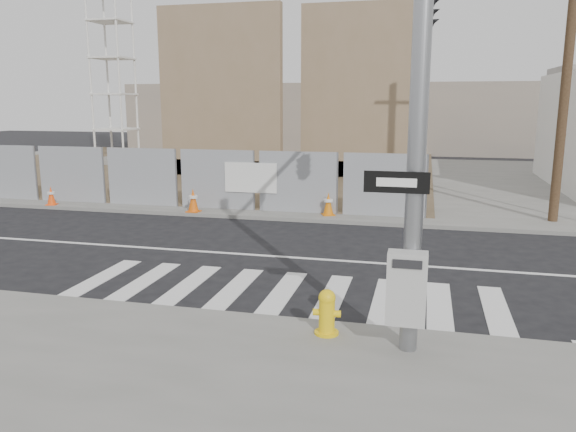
% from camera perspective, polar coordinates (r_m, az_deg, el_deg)
% --- Properties ---
extents(ground, '(100.00, 100.00, 0.00)m').
position_cam_1_polar(ground, '(13.53, 2.08, -4.36)').
color(ground, black).
rests_on(ground, ground).
extents(sidewalk_far, '(50.00, 20.00, 0.12)m').
position_cam_1_polar(sidewalk_far, '(27.12, 8.12, 3.72)').
color(sidewalk_far, slate).
rests_on(sidewalk_far, ground).
extents(signal_pole, '(0.96, 5.87, 7.00)m').
position_cam_1_polar(signal_pole, '(10.75, 13.64, 16.97)').
color(signal_pole, gray).
rests_on(signal_pole, sidewalk_near).
extents(chain_link_fence, '(24.60, 0.04, 2.00)m').
position_cam_1_polar(chain_link_fence, '(21.93, -21.55, 3.98)').
color(chain_link_fence, gray).
rests_on(chain_link_fence, sidewalk_far).
extents(concrete_wall_left, '(6.00, 1.30, 8.00)m').
position_cam_1_polar(concrete_wall_left, '(27.56, -6.78, 10.80)').
color(concrete_wall_left, '#786248').
rests_on(concrete_wall_left, sidewalk_far).
extents(concrete_wall_right, '(5.50, 1.30, 8.00)m').
position_cam_1_polar(concrete_wall_right, '(27.01, 7.26, 10.78)').
color(concrete_wall_right, '#786248').
rests_on(concrete_wall_right, sidewalk_far).
extents(crane_tower, '(2.60, 2.60, 18.15)m').
position_cam_1_polar(crane_tower, '(34.98, -17.75, 19.79)').
color(crane_tower, slate).
rests_on(crane_tower, sidewalk_far).
extents(utility_pole_right, '(1.60, 0.28, 10.00)m').
position_cam_1_polar(utility_pole_right, '(18.71, 26.66, 14.97)').
color(utility_pole_right, '#4B3723').
rests_on(utility_pole_right, sidewalk_far).
extents(fire_hydrant, '(0.45, 0.43, 0.73)m').
position_cam_1_polar(fire_hydrant, '(8.92, 3.97, -9.71)').
color(fire_hydrant, yellow).
rests_on(fire_hydrant, sidewalk_near).
extents(traffic_cone_b, '(0.42, 0.42, 0.66)m').
position_cam_1_polar(traffic_cone_b, '(21.48, -22.93, 1.90)').
color(traffic_cone_b, '#FF4A0D').
rests_on(traffic_cone_b, sidewalk_far).
extents(traffic_cone_c, '(0.44, 0.44, 0.78)m').
position_cam_1_polar(traffic_cone_c, '(18.78, -9.61, 1.57)').
color(traffic_cone_c, '#DF580B').
rests_on(traffic_cone_c, sidewalk_far).
extents(traffic_cone_d, '(0.50, 0.50, 0.74)m').
position_cam_1_polar(traffic_cone_d, '(18.04, 4.12, 1.23)').
color(traffic_cone_d, orange).
rests_on(traffic_cone_d, sidewalk_far).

